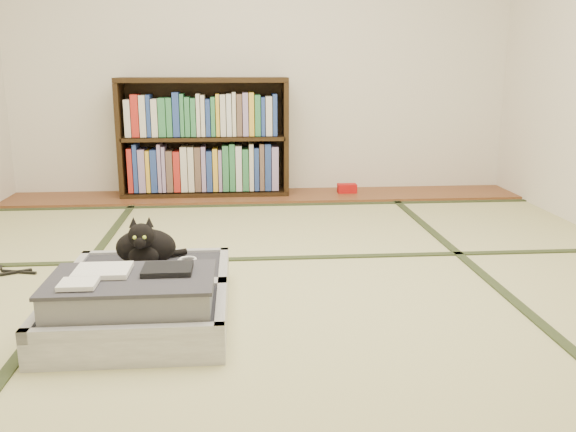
{
  "coord_description": "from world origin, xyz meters",
  "views": [
    {
      "loc": [
        -0.2,
        -2.73,
        1.01
      ],
      "look_at": [
        0.05,
        0.35,
        0.25
      ],
      "focal_mm": 38.0,
      "sensor_mm": 36.0,
      "label": 1
    }
  ],
  "objects": [
    {
      "name": "cable_coil",
      "position": [
        -0.45,
        -0.03,
        0.14
      ],
      "size": [
        0.1,
        0.1,
        0.02
      ],
      "color": "white",
      "rests_on": "suitcase"
    },
    {
      "name": "tatami_borders",
      "position": [
        0.0,
        0.49,
        0.0
      ],
      "size": [
        4.0,
        4.5,
        0.01
      ],
      "color": "#2D381E",
      "rests_on": "ground"
    },
    {
      "name": "red_item",
      "position": [
        0.66,
        2.03,
        0.06
      ],
      "size": [
        0.15,
        0.09,
        0.07
      ],
      "primitive_type": "cube",
      "rotation": [
        0.0,
        0.0,
        -0.0
      ],
      "color": "#B00E0E",
      "rests_on": "wood_strip"
    },
    {
      "name": "cat",
      "position": [
        -0.63,
        -0.07,
        0.23
      ],
      "size": [
        0.31,
        0.31,
        0.25
      ],
      "color": "black",
      "rests_on": "suitcase"
    },
    {
      "name": "wood_strip",
      "position": [
        0.0,
        2.0,
        0.01
      ],
      "size": [
        4.0,
        0.5,
        0.02
      ],
      "primitive_type": "cube",
      "color": "brown",
      "rests_on": "ground"
    },
    {
      "name": "suitcase",
      "position": [
        -0.61,
        -0.37,
        0.1
      ],
      "size": [
        0.7,
        0.93,
        0.27
      ],
      "color": "silver",
      "rests_on": "floor"
    },
    {
      "name": "bookcase",
      "position": [
        -0.47,
        2.07,
        0.45
      ],
      "size": [
        1.3,
        0.3,
        0.92
      ],
      "color": "black",
      "rests_on": "wood_strip"
    },
    {
      "name": "floor",
      "position": [
        0.0,
        0.0,
        0.0
      ],
      "size": [
        4.5,
        4.5,
        0.0
      ],
      "primitive_type": "plane",
      "color": "#C0BB80",
      "rests_on": "ground"
    }
  ]
}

